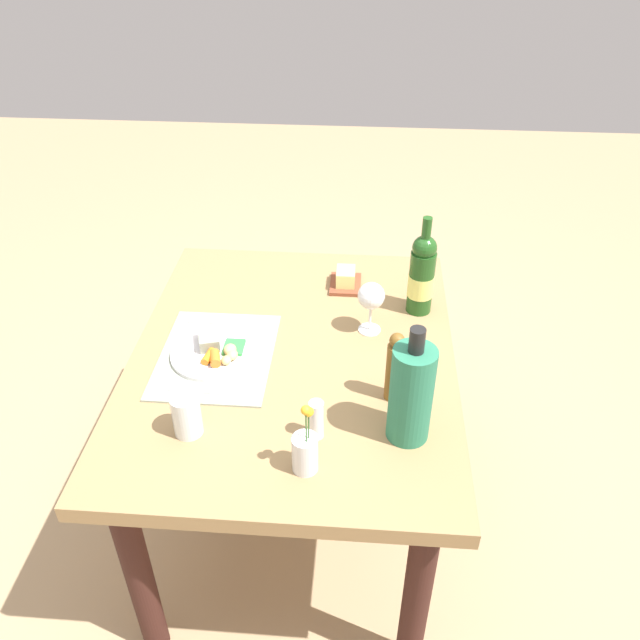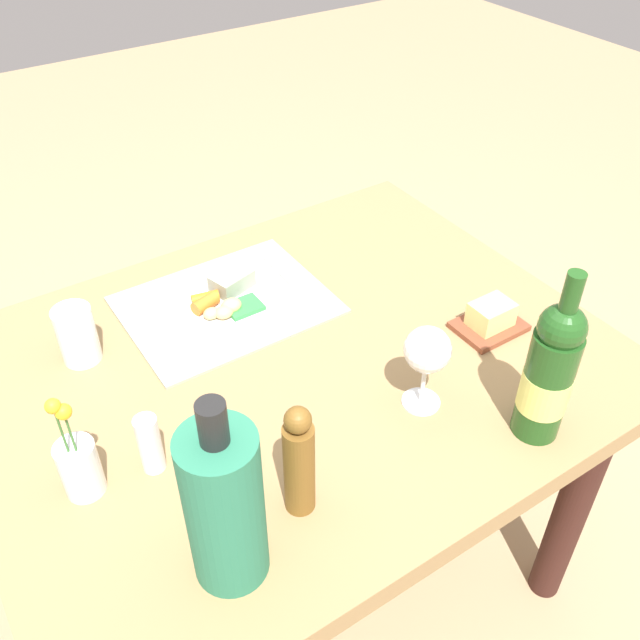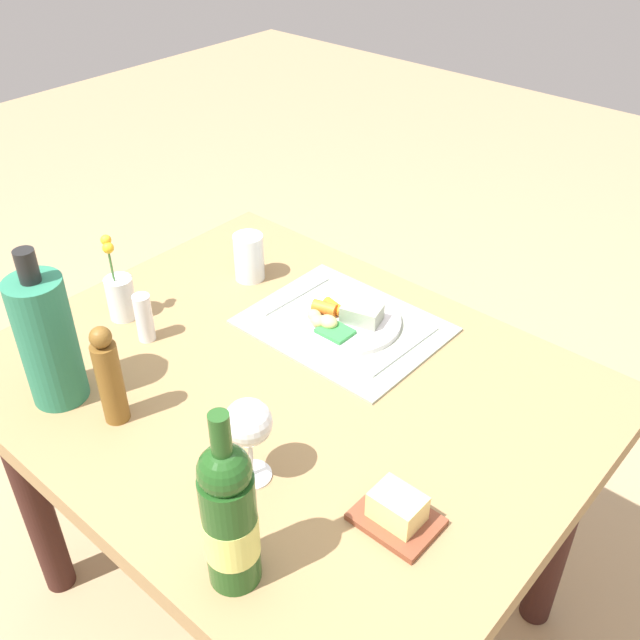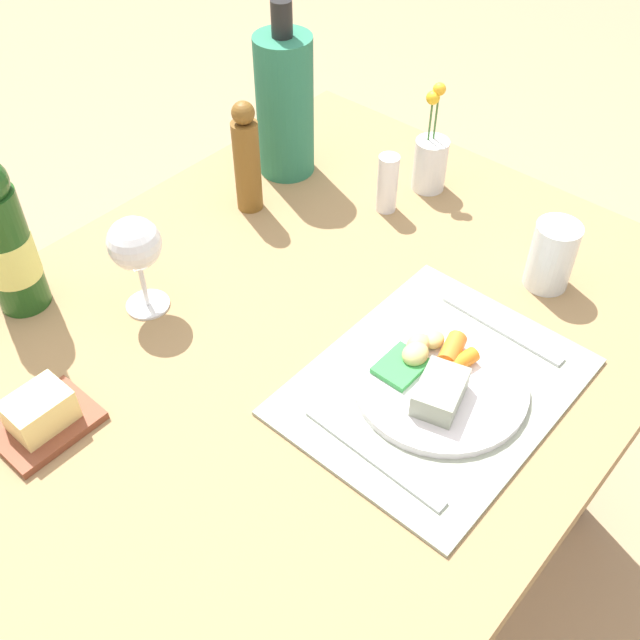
% 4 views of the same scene
% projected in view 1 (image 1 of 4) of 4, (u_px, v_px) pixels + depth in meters
% --- Properties ---
extents(ground_plane, '(8.00, 8.00, 0.00)m').
position_uv_depth(ground_plane, '(298.00, 513.00, 2.24)').
color(ground_plane, tan).
extents(dining_table, '(1.15, 0.91, 0.71)m').
position_uv_depth(dining_table, '(294.00, 381.00, 1.88)').
color(dining_table, '#97774D').
rests_on(dining_table, ground_plane).
extents(placemat, '(0.40, 0.32, 0.01)m').
position_uv_depth(placemat, '(217.00, 355.00, 1.81)').
color(placemat, '#99A38F').
rests_on(placemat, dining_table).
extents(dinner_plate, '(0.24, 0.24, 0.05)m').
position_uv_depth(dinner_plate, '(215.00, 351.00, 1.80)').
color(dinner_plate, white).
rests_on(dinner_plate, placemat).
extents(fork, '(0.03, 0.22, 0.00)m').
position_uv_depth(fork, '(224.00, 322.00, 1.93)').
color(fork, silver).
rests_on(fork, placemat).
extents(knife, '(0.03, 0.20, 0.00)m').
position_uv_depth(knife, '(200.00, 390.00, 1.68)').
color(knife, silver).
rests_on(knife, placemat).
extents(wine_bottle, '(0.08, 0.08, 0.32)m').
position_uv_depth(wine_bottle, '(422.00, 275.00, 1.92)').
color(wine_bottle, '#1E4C1A').
rests_on(wine_bottle, dining_table).
extents(flower_vase, '(0.06, 0.06, 0.20)m').
position_uv_depth(flower_vase, '(305.00, 451.00, 1.45)').
color(flower_vase, silver).
rests_on(flower_vase, dining_table).
extents(water_tumbler, '(0.07, 0.07, 0.11)m').
position_uv_depth(water_tumbler, '(187.00, 417.00, 1.54)').
color(water_tumbler, silver).
rests_on(water_tumbler, dining_table).
extents(cooler_bottle, '(0.10, 0.10, 0.32)m').
position_uv_depth(cooler_bottle, '(411.00, 393.00, 1.49)').
color(cooler_bottle, '#2A7556').
rests_on(cooler_bottle, dining_table).
extents(pepper_mill, '(0.05, 0.05, 0.20)m').
position_uv_depth(pepper_mill, '(395.00, 368.00, 1.62)').
color(pepper_mill, brown).
rests_on(pepper_mill, dining_table).
extents(salt_shaker, '(0.04, 0.04, 0.11)m').
position_uv_depth(salt_shaker, '(316.00, 420.00, 1.53)').
color(salt_shaker, white).
rests_on(salt_shaker, dining_table).
extents(butter_dish, '(0.13, 0.10, 0.06)m').
position_uv_depth(butter_dish, '(346.00, 280.00, 2.10)').
color(butter_dish, brown).
rests_on(butter_dish, dining_table).
extents(wine_glass, '(0.08, 0.08, 0.16)m').
position_uv_depth(wine_glass, '(371.00, 297.00, 1.84)').
color(wine_glass, white).
rests_on(wine_glass, dining_table).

